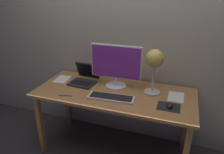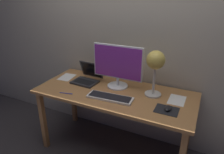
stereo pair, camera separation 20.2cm
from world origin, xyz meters
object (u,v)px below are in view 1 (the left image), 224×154
monitor (116,65)px  laptop (85,77)px  mouse (170,105)px  keyboard_main (111,97)px  pen (65,96)px  desk_lamp (155,61)px

monitor → laptop: 0.41m
laptop → mouse: laptop is taller
keyboard_main → pen: size_ratio=3.20×
keyboard_main → desk_lamp: size_ratio=1.00×
keyboard_main → pen: 0.45m
mouse → pen: bearing=-172.8°
pen → desk_lamp: bearing=23.7°
monitor → laptop: monitor is taller
keyboard_main → pen: bearing=-167.4°
keyboard_main → mouse: 0.54m
monitor → keyboard_main: (0.04, -0.27, -0.23)m
keyboard_main → mouse: bearing=2.8°
keyboard_main → laptop: size_ratio=1.55×
mouse → monitor: bearing=157.1°
desk_lamp → mouse: desk_lamp is taller
monitor → mouse: bearing=-22.9°
desk_lamp → mouse: (0.19, -0.22, -0.31)m
keyboard_main → desk_lamp: desk_lamp is taller
desk_lamp → mouse: bearing=-49.2°
desk_lamp → monitor: bearing=176.5°
monitor → keyboard_main: size_ratio=1.20×
keyboard_main → pen: (-0.44, -0.10, -0.01)m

